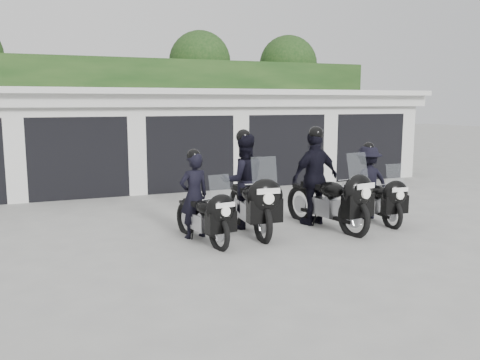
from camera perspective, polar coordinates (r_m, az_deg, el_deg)
name	(u,v)px	position (r m, az deg, el deg)	size (l,w,h in m)	color
ground	(272,237)	(9.90, 3.58, -6.40)	(80.00, 80.00, 0.00)	#9C9C97
garage_block	(169,137)	(17.22, -8.01, 4.79)	(16.40, 6.80, 2.96)	silver
background_vegetation	(149,98)	(22.01, -10.23, 9.09)	(20.00, 3.90, 5.80)	#153212
police_bike_a	(201,204)	(9.49, -4.41, -2.73)	(0.83, 2.01, 1.77)	black
police_bike_b	(247,187)	(10.25, 0.76, -0.80)	(0.99, 2.42, 2.10)	black
police_bike_c	(321,183)	(10.70, 9.13, -0.37)	(1.27, 2.45, 2.15)	black
police_bike_d	(371,186)	(11.54, 14.52, -0.68)	(1.09, 2.03, 1.77)	black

